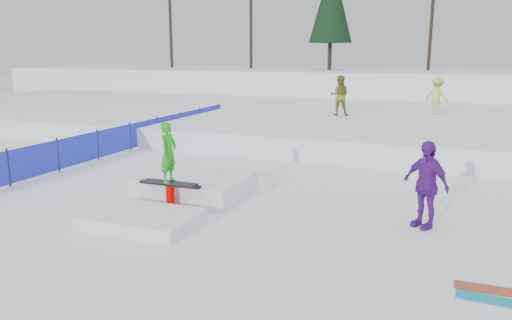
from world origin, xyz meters
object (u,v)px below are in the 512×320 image
at_px(walker_ygreen, 437,96).
at_px(jib_rail_feature, 182,191).
at_px(spectator_purple, 426,184).
at_px(walker_olive, 339,95).
at_px(safety_fence, 130,136).

bearing_deg(walker_ygreen, jib_rail_feature, 97.33).
height_order(walker_ygreen, spectator_purple, walker_ygreen).
xyz_separation_m(walker_olive, spectator_purple, (4.54, -12.28, -0.78)).
distance_m(safety_fence, walker_olive, 9.88).
height_order(safety_fence, spectator_purple, spectator_purple).
bearing_deg(walker_ygreen, walker_olive, 53.46).
distance_m(walker_olive, walker_ygreen, 4.69).
bearing_deg(jib_rail_feature, safety_fence, 135.02).
bearing_deg(jib_rail_feature, walker_ygreen, 70.00).
relative_size(spectator_purple, jib_rail_feature, 0.43).
height_order(walker_olive, jib_rail_feature, walker_olive).
bearing_deg(jib_rail_feature, spectator_purple, 3.97).
bearing_deg(walker_ygreen, spectator_purple, 118.65).
xyz_separation_m(walker_ygreen, jib_rail_feature, (-5.37, -14.75, -1.38)).
xyz_separation_m(walker_olive, walker_ygreen, (4.21, 2.07, -0.05)).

